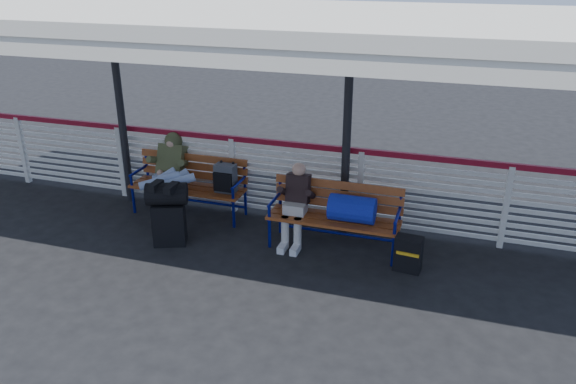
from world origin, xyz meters
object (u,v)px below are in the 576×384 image
(luggage_stack, at_px, (168,211))
(bench_right, at_px, (344,209))
(traveler_man, at_px, (168,176))
(companion_person, at_px, (296,204))
(suitcase_side, at_px, (408,254))
(bench_left, at_px, (200,179))

(luggage_stack, relative_size, bench_right, 0.51)
(luggage_stack, bearing_deg, traveler_man, 96.73)
(companion_person, height_order, suitcase_side, companion_person)
(luggage_stack, relative_size, suitcase_side, 1.92)
(luggage_stack, xyz_separation_m, traveler_man, (-0.35, 0.67, 0.24))
(luggage_stack, bearing_deg, bench_left, 70.43)
(bench_left, xyz_separation_m, suitcase_side, (3.28, -0.75, -0.35))
(suitcase_side, bearing_deg, bench_left, 172.96)
(bench_left, bearing_deg, luggage_stack, -88.84)
(bench_left, bearing_deg, bench_right, -10.76)
(bench_right, height_order, suitcase_side, bench_right)
(suitcase_side, bearing_deg, bench_right, 167.64)
(traveler_man, bearing_deg, suitcase_side, -6.09)
(companion_person, bearing_deg, bench_left, 164.93)
(companion_person, distance_m, suitcase_side, 1.67)
(bench_left, bearing_deg, traveler_man, -131.71)
(suitcase_side, bearing_deg, luggage_stack, -169.22)
(bench_left, relative_size, traveler_man, 1.13)
(traveler_man, relative_size, suitcase_side, 3.34)
(bench_right, bearing_deg, suitcase_side, -18.21)
(companion_person, bearing_deg, luggage_stack, -160.79)
(suitcase_side, bearing_deg, traveler_man, 179.75)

